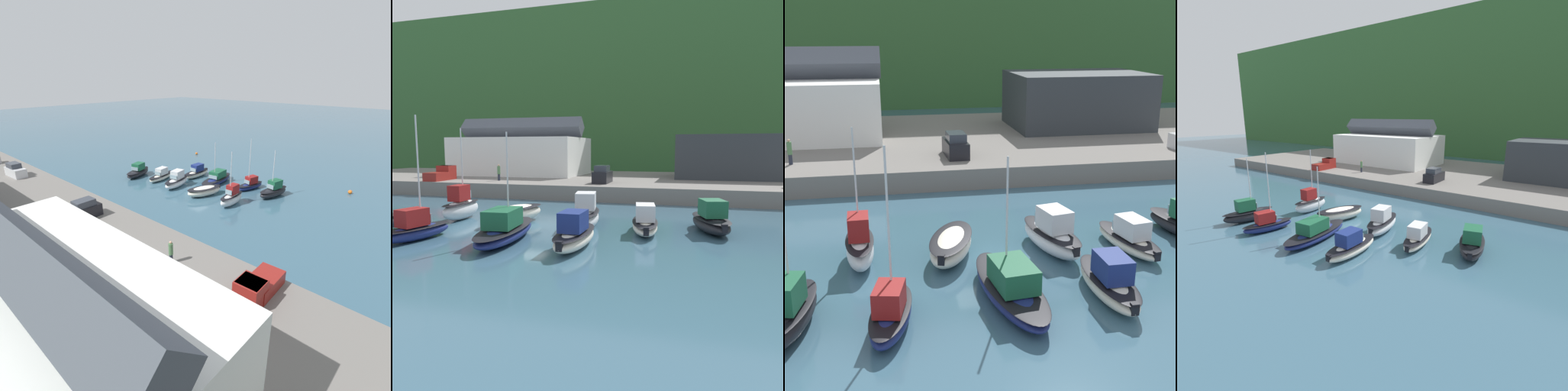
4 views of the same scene
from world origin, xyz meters
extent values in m
plane|color=#385B70|center=(0.00, 0.00, 0.00)|extent=(320.00, 320.00, 0.00)
cube|color=#386633|center=(0.00, 99.64, 19.45)|extent=(240.00, 79.94, 38.89)
cube|color=slate|center=(0.00, 27.92, 0.88)|extent=(95.33, 29.00, 1.75)
cube|color=white|center=(-14.89, 29.65, 4.70)|extent=(19.99, 12.34, 5.89)
cube|color=#474C56|center=(-14.89, 29.65, 9.25)|extent=(20.39, 3.21, 3.21)
cube|color=#2D3338|center=(17.11, 30.82, 4.79)|extent=(14.85, 11.04, 6.08)
cube|color=slate|center=(17.11, 25.36, 4.79)|extent=(14.10, 0.10, 3.65)
ellipsoid|color=silver|center=(-6.59, 0.50, 0.81)|extent=(1.64, 4.82, 1.63)
ellipsoid|color=black|center=(-6.59, 0.50, 1.38)|extent=(1.70, 4.92, 0.12)
cube|color=maroon|center=(-6.58, 0.26, 2.28)|extent=(1.18, 1.70, 1.31)
cube|color=#8CA5B2|center=(-6.61, 1.24, 2.09)|extent=(1.02, 0.13, 0.65)
cylinder|color=silver|center=(-6.60, 0.85, 4.65)|extent=(0.10, 0.10, 6.04)
ellipsoid|color=white|center=(-1.47, 0.36, 0.72)|extent=(3.82, 5.95, 1.44)
ellipsoid|color=black|center=(-1.47, 0.36, 1.22)|extent=(3.94, 6.08, 0.12)
cube|color=black|center=(-2.33, -2.14, 1.01)|extent=(0.43, 0.38, 0.56)
ellipsoid|color=white|center=(4.49, 0.31, 0.72)|extent=(3.02, 6.04, 1.43)
ellipsoid|color=black|center=(4.49, 0.31, 1.22)|extent=(3.12, 6.17, 0.12)
cube|color=silver|center=(4.55, 0.02, 2.06)|extent=(1.81, 2.26, 1.26)
cube|color=#8CA5B2|center=(4.32, 1.16, 1.87)|extent=(1.29, 0.35, 0.63)
cube|color=black|center=(5.03, -2.38, 1.00)|extent=(0.41, 0.35, 0.56)
ellipsoid|color=white|center=(9.07, -0.38, 0.47)|extent=(2.61, 5.90, 0.94)
ellipsoid|color=black|center=(9.07, -0.38, 0.80)|extent=(2.70, 6.02, 0.12)
cube|color=silver|center=(9.11, -0.66, 1.51)|extent=(1.60, 2.17, 1.14)
cube|color=#8CA5B2|center=(8.93, 0.47, 1.34)|extent=(1.17, 0.28, 0.57)
cube|color=black|center=(9.49, -3.05, 0.66)|extent=(0.40, 0.33, 0.56)
ellipsoid|color=black|center=(13.60, 1.08, 0.59)|extent=(3.53, 6.06, 1.18)
ellipsoid|color=black|center=(13.60, 1.08, 1.00)|extent=(3.64, 6.19, 0.12)
cube|color=#195638|center=(13.68, 0.81, 1.78)|extent=(2.01, 2.34, 1.19)
cube|color=#8CA5B2|center=(13.36, 1.91, 1.60)|extent=(1.34, 0.47, 0.60)
cube|color=black|center=(14.35, -1.53, 0.83)|extent=(0.42, 0.37, 0.56)
ellipsoid|color=navy|center=(-5.10, -6.70, 0.48)|extent=(2.64, 5.32, 0.97)
ellipsoid|color=black|center=(-5.10, -6.70, 0.82)|extent=(2.73, 5.43, 0.12)
cube|color=maroon|center=(-5.15, -6.95, 1.54)|extent=(1.56, 2.00, 1.14)
cube|color=#8CA5B2|center=(-4.94, -5.94, 1.37)|extent=(1.09, 0.33, 0.57)
cylinder|color=silver|center=(-5.02, -6.33, 4.55)|extent=(0.10, 0.10, 7.16)
ellipsoid|color=navy|center=(0.63, -5.29, 0.50)|extent=(3.21, 8.15, 1.00)
ellipsoid|color=black|center=(0.63, -5.29, 0.85)|extent=(3.32, 8.31, 0.12)
cube|color=#195638|center=(0.67, -5.69, 1.57)|extent=(2.05, 2.95, 1.15)
cube|color=#8CA5B2|center=(0.50, -4.16, 1.40)|extent=(1.58, 0.27, 0.57)
cylinder|color=silver|center=(0.56, -4.70, 4.02)|extent=(0.10, 0.10, 6.05)
ellipsoid|color=white|center=(5.51, -5.71, 0.55)|extent=(1.86, 5.86, 1.10)
ellipsoid|color=black|center=(5.51, -5.71, 0.94)|extent=(1.93, 5.97, 0.12)
cube|color=navy|center=(5.51, -6.00, 1.69)|extent=(1.38, 2.05, 1.18)
cube|color=#8CA5B2|center=(5.51, -4.83, 1.51)|extent=(1.23, 0.11, 0.59)
cube|color=black|center=(5.53, -8.49, 0.77)|extent=(0.36, 0.28, 0.56)
cube|color=black|center=(1.39, 18.40, 2.45)|extent=(1.94, 4.26, 1.40)
cube|color=#333842|center=(1.40, 18.08, 3.53)|extent=(1.61, 2.36, 0.76)
cube|color=maroon|center=(-20.33, 15.58, 2.30)|extent=(2.15, 3.59, 1.10)
cube|color=maroon|center=(-20.42, 17.60, 2.70)|extent=(1.98, 1.97, 1.90)
cube|color=#2D333D|center=(-20.42, 17.60, 3.40)|extent=(1.87, 1.70, 0.50)
cylinder|color=#232838|center=(-12.56, 17.83, 2.18)|extent=(0.32, 0.32, 0.85)
cylinder|color=#4C7A4C|center=(-12.56, 17.83, 3.13)|extent=(0.40, 0.40, 1.05)
sphere|color=tan|center=(-12.56, 17.83, 3.77)|extent=(0.24, 0.24, 0.24)
camera|label=1|loc=(-29.24, 33.23, 16.99)|focal=28.00mm
camera|label=2|loc=(12.44, -27.22, 5.99)|focal=35.00mm
camera|label=3|loc=(-5.19, -28.37, 12.73)|focal=50.00mm
camera|label=4|loc=(21.57, -23.89, 11.70)|focal=28.00mm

